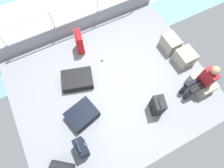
{
  "coord_description": "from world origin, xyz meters",
  "views": [
    {
      "loc": [
        1.85,
        -0.92,
        4.58
      ],
      "look_at": [
        0.1,
        -0.01,
        0.25
      ],
      "focal_mm": 29.41,
      "sensor_mm": 36.0,
      "label": 1
    }
  ],
  "objects": [
    {
      "name": "suitcase_2",
      "position": [
        0.45,
        -1.03,
        0.13
      ],
      "size": [
        0.73,
        0.84,
        0.26
      ],
      "color": "black",
      "rests_on": "ground_plane"
    },
    {
      "name": "sea_wake",
      "position": [
        -3.6,
        0.0,
        -0.34
      ],
      "size": [
        12.0,
        12.0,
        0.01
      ],
      "color": "#6B99A8",
      "rests_on": "ground_plane"
    },
    {
      "name": "suitcase_3",
      "position": [
        1.18,
        -1.34,
        0.27
      ],
      "size": [
        0.38,
        0.23,
        0.73
      ],
      "color": "black",
      "rests_on": "ground_plane"
    },
    {
      "name": "paper_cup",
      "position": [
        -0.81,
        0.15,
        0.05
      ],
      "size": [
        0.08,
        0.08,
        0.1
      ],
      "primitive_type": "cylinder",
      "color": "white",
      "rests_on": "ground_plane"
    },
    {
      "name": "cargo_crate_2",
      "position": [
        1.15,
        2.12,
        0.18
      ],
      "size": [
        0.66,
        0.48,
        0.35
      ],
      "color": "#9E9989",
      "rests_on": "ground_plane"
    },
    {
      "name": "railing_port",
      "position": [
        -2.17,
        0.0,
        0.78
      ],
      "size": [
        0.04,
        4.2,
        1.02
      ],
      "color": "silver",
      "rests_on": "ground_plane"
    },
    {
      "name": "suitcase_0",
      "position": [
        1.14,
        0.7,
        0.29
      ],
      "size": [
        0.42,
        0.35,
        0.74
      ],
      "color": "black",
      "rests_on": "ground_plane"
    },
    {
      "name": "cargo_crate_1",
      "position": [
        0.29,
        2.19,
        0.21
      ],
      "size": [
        0.53,
        0.46,
        0.42
      ],
      "color": "#9E9989",
      "rests_on": "ground_plane"
    },
    {
      "name": "suitcase_4",
      "position": [
        -1.46,
        -0.25,
        0.34
      ],
      "size": [
        0.44,
        0.28,
        0.83
      ],
      "color": "red",
      "rests_on": "ground_plane"
    },
    {
      "name": "suitcase_1",
      "position": [
        -0.5,
        -0.76,
        0.12
      ],
      "size": [
        0.8,
        0.95,
        0.24
      ],
      "color": "black",
      "rests_on": "ground_plane"
    },
    {
      "name": "cargo_crate_0",
      "position": [
        -0.3,
        2.11,
        0.21
      ],
      "size": [
        0.56,
        0.39,
        0.42
      ],
      "color": "#9E9989",
      "rests_on": "ground_plane"
    },
    {
      "name": "gunwale_port",
      "position": [
        -2.17,
        0.0,
        0.23
      ],
      "size": [
        0.06,
        5.2,
        0.45
      ],
      "primitive_type": "cube",
      "color": "gray",
      "rests_on": "ground_plane"
    },
    {
      "name": "passenger_seated",
      "position": [
        1.15,
        1.95,
        0.54
      ],
      "size": [
        0.34,
        0.66,
        1.05
      ],
      "color": "maroon",
      "rests_on": "ground_plane"
    },
    {
      "name": "ground_plane",
      "position": [
        0.0,
        0.0,
        -0.03
      ],
      "size": [
        4.4,
        5.2,
        0.06
      ],
      "primitive_type": "cube",
      "color": "gray"
    }
  ]
}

